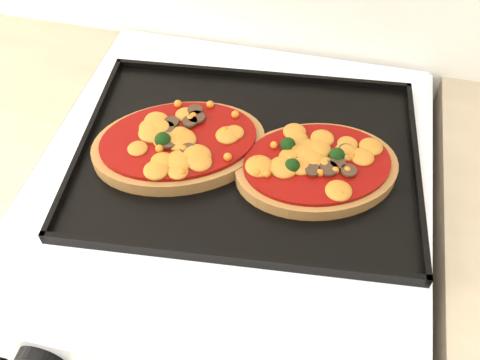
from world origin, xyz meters
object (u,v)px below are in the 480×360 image
(baking_tray, at_px, (247,155))
(pizza_right, at_px, (317,166))
(pizza_left, at_px, (179,143))
(stove, at_px, (235,302))

(baking_tray, relative_size, pizza_right, 2.14)
(baking_tray, height_order, pizza_right, pizza_right)
(baking_tray, height_order, pizza_left, pizza_left)
(stove, relative_size, baking_tray, 1.78)
(baking_tray, xyz_separation_m, pizza_left, (-0.10, -0.02, 0.02))
(pizza_left, bearing_deg, stove, 0.07)
(pizza_left, distance_m, pizza_right, 0.21)
(baking_tray, distance_m, pizza_left, 0.11)
(pizza_left, bearing_deg, pizza_right, 0.59)
(stove, xyz_separation_m, baking_tray, (0.02, 0.02, 0.47))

